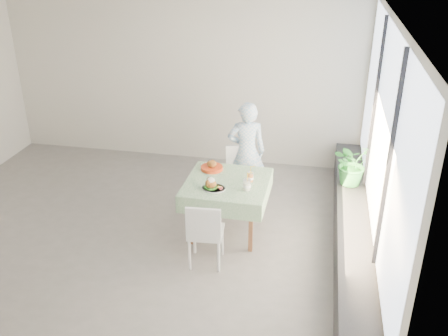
% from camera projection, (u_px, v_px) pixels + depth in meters
% --- Properties ---
extents(floor, '(6.00, 6.00, 0.00)m').
position_uv_depth(floor, '(135.00, 231.00, 6.65)').
color(floor, '#615E5C').
rests_on(floor, ground).
extents(ceiling, '(6.00, 6.00, 0.00)m').
position_uv_depth(ceiling, '(116.00, 14.00, 5.45)').
color(ceiling, white).
rests_on(ceiling, ground).
extents(wall_back, '(6.00, 0.02, 2.80)m').
position_uv_depth(wall_back, '(182.00, 79.00, 8.27)').
color(wall_back, beige).
rests_on(wall_back, ground).
extents(wall_front, '(6.00, 0.02, 2.80)m').
position_uv_depth(wall_front, '(7.00, 249.00, 3.84)').
color(wall_front, beige).
rests_on(wall_front, ground).
extents(wall_right, '(0.02, 5.00, 2.80)m').
position_uv_depth(wall_right, '(382.00, 152.00, 5.52)').
color(wall_right, beige).
rests_on(wall_right, ground).
extents(window_pane, '(0.01, 4.80, 2.18)m').
position_uv_depth(window_pane, '(383.00, 131.00, 5.42)').
color(window_pane, '#D1E0F9').
rests_on(window_pane, ground).
extents(window_ledge, '(0.40, 4.80, 0.50)m').
position_uv_depth(window_ledge, '(352.00, 238.00, 6.05)').
color(window_ledge, black).
rests_on(window_ledge, ground).
extents(cafe_table, '(1.06, 1.06, 0.74)m').
position_uv_depth(cafe_table, '(227.00, 201.00, 6.45)').
color(cafe_table, brown).
rests_on(cafe_table, ground).
extents(chair_far, '(0.50, 0.50, 0.85)m').
position_uv_depth(chair_far, '(241.00, 187.00, 7.22)').
color(chair_far, white).
rests_on(chair_far, ground).
extents(chair_near, '(0.43, 0.43, 0.85)m').
position_uv_depth(chair_near, '(206.00, 245.00, 5.90)').
color(chair_near, white).
rests_on(chair_near, ground).
extents(diner, '(0.61, 0.47, 1.50)m').
position_uv_depth(diner, '(246.00, 152.00, 7.16)').
color(diner, '#90C1E7').
rests_on(diner, ground).
extents(main_dish, '(0.30, 0.30, 0.15)m').
position_uv_depth(main_dish, '(212.00, 185.00, 6.12)').
color(main_dish, white).
rests_on(main_dish, cafe_table).
extents(juice_cup_orange, '(0.09, 0.09, 0.26)m').
position_uv_depth(juice_cup_orange, '(250.00, 177.00, 6.30)').
color(juice_cup_orange, white).
rests_on(juice_cup_orange, cafe_table).
extents(juice_cup_lemonade, '(0.10, 0.10, 0.28)m').
position_uv_depth(juice_cup_lemonade, '(247.00, 185.00, 6.09)').
color(juice_cup_lemonade, white).
rests_on(juice_cup_lemonade, cafe_table).
extents(second_dish, '(0.29, 0.29, 0.14)m').
position_uv_depth(second_dish, '(212.00, 167.00, 6.63)').
color(second_dish, '#B73512').
rests_on(second_dish, cafe_table).
extents(potted_plant, '(0.72, 0.71, 0.60)m').
position_uv_depth(potted_plant, '(353.00, 163.00, 6.68)').
color(potted_plant, '#277735').
rests_on(potted_plant, window_ledge).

